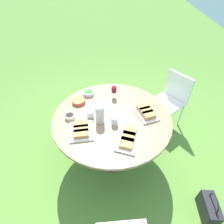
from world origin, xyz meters
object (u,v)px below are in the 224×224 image
object	(u,v)px
dining_table	(112,123)
chair_near_right	(171,97)
wine_glass	(114,90)
water_pitcher	(100,114)
handbag	(209,208)

from	to	relation	value
dining_table	chair_near_right	bearing A→B (deg)	131.19
wine_glass	water_pitcher	bearing A→B (deg)	-15.11
water_pitcher	chair_near_right	bearing A→B (deg)	130.77
chair_near_right	water_pitcher	bearing A→B (deg)	-49.23
handbag	dining_table	bearing A→B (deg)	-122.56
dining_table	wine_glass	distance (m)	0.44
wine_glass	dining_table	bearing A→B (deg)	0.18
dining_table	water_pitcher	size ratio (longest dim) A/B	6.41
chair_near_right	water_pitcher	distance (m)	1.39
dining_table	handbag	distance (m)	1.42
water_pitcher	wine_glass	size ratio (longest dim) A/B	1.37
wine_glass	handbag	distance (m)	1.73
wine_glass	chair_near_right	bearing A→B (deg)	114.54
chair_near_right	wine_glass	bearing A→B (deg)	-65.46
dining_table	handbag	size ratio (longest dim) A/B	3.81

